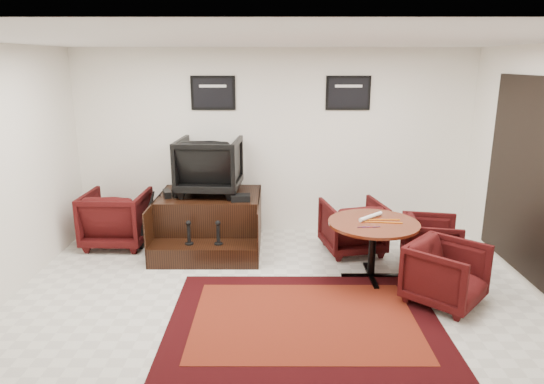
{
  "coord_description": "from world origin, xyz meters",
  "views": [
    {
      "loc": [
        -0.01,
        -4.82,
        2.61
      ],
      "look_at": [
        -0.02,
        0.9,
        1.06
      ],
      "focal_mm": 32.0,
      "sensor_mm": 36.0,
      "label": 1
    }
  ],
  "objects_px": {
    "table_chair_window": "(431,240)",
    "shine_chair": "(209,163)",
    "shine_podium": "(210,223)",
    "table_chair_corner": "(446,271)",
    "meeting_table": "(373,229)",
    "armchair_side": "(117,215)",
    "table_chair_back": "(353,224)"
  },
  "relations": [
    {
      "from": "table_chair_back",
      "to": "armchair_side",
      "type": "bearing_deg",
      "value": -15.3
    },
    {
      "from": "shine_chair",
      "to": "meeting_table",
      "type": "bearing_deg",
      "value": 154.26
    },
    {
      "from": "shine_podium",
      "to": "table_chair_corner",
      "type": "height_order",
      "value": "table_chair_corner"
    },
    {
      "from": "shine_chair",
      "to": "armchair_side",
      "type": "relative_size",
      "value": 1.01
    },
    {
      "from": "shine_podium",
      "to": "shine_chair",
      "type": "distance_m",
      "value": 0.87
    },
    {
      "from": "shine_chair",
      "to": "armchair_side",
      "type": "xyz_separation_m",
      "value": [
        -1.36,
        -0.11,
        -0.76
      ]
    },
    {
      "from": "meeting_table",
      "to": "table_chair_corner",
      "type": "xyz_separation_m",
      "value": [
        0.68,
        -0.67,
        -0.25
      ]
    },
    {
      "from": "shine_podium",
      "to": "table_chair_window",
      "type": "xyz_separation_m",
      "value": [
        2.97,
        -0.72,
        0.01
      ]
    },
    {
      "from": "armchair_side",
      "to": "table_chair_window",
      "type": "distance_m",
      "value": 4.39
    },
    {
      "from": "armchair_side",
      "to": "table_chair_back",
      "type": "height_order",
      "value": "armchair_side"
    },
    {
      "from": "table_chair_back",
      "to": "table_chair_window",
      "type": "relative_size",
      "value": 1.12
    },
    {
      "from": "shine_chair",
      "to": "table_chair_window",
      "type": "distance_m",
      "value": 3.21
    },
    {
      "from": "armchair_side",
      "to": "table_chair_corner",
      "type": "bearing_deg",
      "value": 158.83
    },
    {
      "from": "meeting_table",
      "to": "table_chair_corner",
      "type": "height_order",
      "value": "table_chair_corner"
    },
    {
      "from": "table_chair_back",
      "to": "table_chair_corner",
      "type": "xyz_separation_m",
      "value": [
        0.79,
        -1.52,
        -0.02
      ]
    },
    {
      "from": "meeting_table",
      "to": "shine_podium",
      "type": "bearing_deg",
      "value": 153.46
    },
    {
      "from": "shine_podium",
      "to": "table_chair_window",
      "type": "distance_m",
      "value": 3.06
    },
    {
      "from": "table_chair_window",
      "to": "armchair_side",
      "type": "bearing_deg",
      "value": 91.19
    },
    {
      "from": "shine_podium",
      "to": "table_chair_back",
      "type": "distance_m",
      "value": 2.04
    },
    {
      "from": "shine_podium",
      "to": "meeting_table",
      "type": "height_order",
      "value": "shine_podium"
    },
    {
      "from": "shine_chair",
      "to": "meeting_table",
      "type": "xyz_separation_m",
      "value": [
        2.14,
        -1.22,
        -0.57
      ]
    },
    {
      "from": "shine_podium",
      "to": "armchair_side",
      "type": "height_order",
      "value": "armchair_side"
    },
    {
      "from": "shine_podium",
      "to": "meeting_table",
      "type": "bearing_deg",
      "value": -26.54
    },
    {
      "from": "meeting_table",
      "to": "table_chair_corner",
      "type": "relative_size",
      "value": 1.45
    },
    {
      "from": "armchair_side",
      "to": "table_chair_corner",
      "type": "distance_m",
      "value": 4.53
    },
    {
      "from": "armchair_side",
      "to": "table_chair_window",
      "type": "bearing_deg",
      "value": 172.0
    },
    {
      "from": "shine_chair",
      "to": "meeting_table",
      "type": "distance_m",
      "value": 2.52
    },
    {
      "from": "shine_podium",
      "to": "meeting_table",
      "type": "distance_m",
      "value": 2.41
    },
    {
      "from": "table_chair_window",
      "to": "shine_chair",
      "type": "bearing_deg",
      "value": 84.83
    },
    {
      "from": "armchair_side",
      "to": "meeting_table",
      "type": "height_order",
      "value": "armchair_side"
    },
    {
      "from": "shine_podium",
      "to": "armchair_side",
      "type": "relative_size",
      "value": 1.69
    },
    {
      "from": "table_chair_window",
      "to": "shine_podium",
      "type": "bearing_deg",
      "value": 87.51
    }
  ]
}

